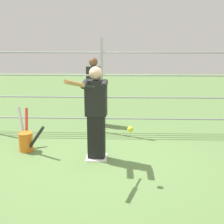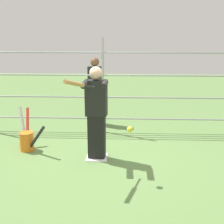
{
  "view_description": "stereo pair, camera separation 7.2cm",
  "coord_description": "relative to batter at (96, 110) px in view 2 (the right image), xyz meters",
  "views": [
    {
      "loc": [
        -0.48,
        5.58,
        2.39
      ],
      "look_at": [
        -0.31,
        0.36,
        1.02
      ],
      "focal_mm": 50.0,
      "sensor_mm": 36.0,
      "label": 1
    },
    {
      "loc": [
        -0.55,
        5.57,
        2.39
      ],
      "look_at": [
        -0.31,
        0.36,
        1.02
      ],
      "focal_mm": 50.0,
      "sensor_mm": 36.0,
      "label": 2
    }
  ],
  "objects": [
    {
      "name": "batter",
      "position": [
        0.0,
        0.0,
        0.0
      ],
      "size": [
        0.45,
        0.62,
        1.76
      ],
      "color": "black",
      "rests_on": "ground"
    },
    {
      "name": "bat_bucket",
      "position": [
        1.47,
        -0.37,
        -0.71
      ],
      "size": [
        0.76,
        0.81,
        0.83
      ],
      "color": "orange",
      "rests_on": "ground"
    },
    {
      "name": "baseball_bat_swinging",
      "position": [
        0.2,
        0.88,
        0.64
      ],
      "size": [
        0.39,
        0.74,
        0.26
      ],
      "color": "black"
    },
    {
      "name": "ground_plane",
      "position": [
        0.0,
        -0.02,
        -0.95
      ],
      "size": [
        24.0,
        24.0,
        0.0
      ],
      "primitive_type": "plane",
      "color": "#608447"
    },
    {
      "name": "bystander_behind_fence",
      "position": [
        0.25,
        -2.29,
        -0.05
      ],
      "size": [
        0.36,
        0.22,
        1.73
      ],
      "color": "#3F3F47",
      "rests_on": "ground"
    },
    {
      "name": "fence_backstop",
      "position": [
        0.0,
        -1.62,
        0.17
      ],
      "size": [
        6.0,
        0.06,
        2.24
      ],
      "color": "#939399",
      "rests_on": "ground"
    },
    {
      "name": "softball_in_flight",
      "position": [
        -0.61,
        0.88,
        -0.07
      ],
      "size": [
        0.1,
        0.1,
        0.1
      ],
      "color": "yellow"
    },
    {
      "name": "home_plate",
      "position": [
        0.0,
        -0.02,
        -0.94
      ],
      "size": [
        0.4,
        0.4,
        0.02
      ],
      "color": "white",
      "rests_on": "ground"
    }
  ]
}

